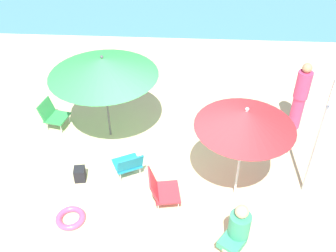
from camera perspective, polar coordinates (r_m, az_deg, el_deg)
ground_plane at (r=7.51m, az=-0.17°, el=-8.54°), size 40.00×40.00×0.00m
umbrella_green at (r=7.76m, az=-9.47°, el=8.52°), size 2.18×2.18×1.94m
umbrella_red at (r=6.30m, az=11.26°, el=1.03°), size 1.64×1.64×1.95m
beach_chair_a at (r=6.94m, az=-1.10°, el=-9.13°), size 0.62×0.62×0.69m
beach_chair_b at (r=9.03m, az=-16.49°, el=1.70°), size 0.61×0.59×0.63m
beach_chair_c at (r=7.47m, az=-5.78°, el=-5.51°), size 0.68×0.70×0.62m
person_a at (r=6.33m, az=10.09°, el=-14.52°), size 0.52×0.56×0.95m
person_b at (r=8.83m, az=18.69°, el=4.07°), size 0.31×0.31×1.61m
warning_sign at (r=6.88m, az=21.54°, el=0.02°), size 0.21×0.41×2.39m
swim_ring at (r=7.12m, az=-14.00°, el=-12.89°), size 0.51×0.51×0.10m
beach_bag at (r=7.70m, az=-12.71°, el=-6.83°), size 0.23×0.25×0.28m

